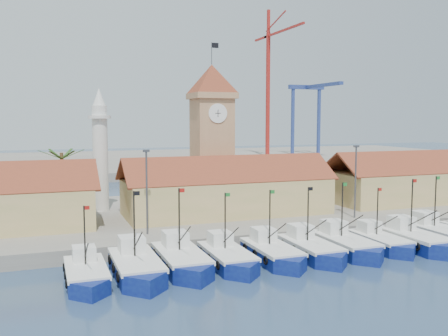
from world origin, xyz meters
name	(u,v)px	position (x,y,z in m)	size (l,w,h in m)	color
ground	(302,268)	(0.00, 0.00, 0.00)	(400.00, 400.00, 0.00)	navy
quay	(217,214)	(0.00, 24.00, 0.75)	(140.00, 32.00, 1.50)	gray
terminal	(122,162)	(0.00, 110.00, 1.00)	(240.00, 80.00, 2.00)	gray
boat_0	(87,276)	(-19.12, 2.07, 0.71)	(3.30, 9.05, 6.85)	navy
boat_1	(137,269)	(-14.88, 2.28, 0.82)	(3.81, 10.44, 7.90)	navy
boat_2	(182,262)	(-10.61, 3.03, 0.81)	(3.78, 10.36, 7.84)	navy
boat_3	(228,259)	(-6.28, 2.64, 0.75)	(3.49, 9.56, 7.23)	navy
boat_4	(273,254)	(-1.66, 2.61, 0.75)	(3.51, 9.62, 7.28)	navy
boat_5	(312,250)	(2.56, 2.60, 0.76)	(3.56, 9.75, 7.38)	navy
boat_6	(346,246)	(6.69, 2.81, 0.79)	(3.68, 10.09, 7.64)	navy
boat_7	(381,243)	(11.08, 2.90, 0.71)	(3.29, 9.03, 6.83)	navy
boat_8	(417,241)	(14.81, 1.89, 0.80)	(3.75, 10.28, 7.78)	navy
boat_9	(440,235)	(19.34, 3.36, 0.80)	(3.73, 10.23, 7.74)	navy
hall_center	(227,195)	(0.00, 20.00, 3.99)	(27.04, 10.13, 7.61)	tan
hall_right	(425,184)	(32.00, 20.00, 3.99)	(31.20, 10.13, 7.61)	tan
clock_tower	(212,132)	(0.00, 26.00, 11.96)	(5.80, 5.80, 22.70)	tan
minaret	(100,149)	(-15.00, 28.00, 9.73)	(3.00, 3.00, 16.30)	silver
palm_tree	(62,178)	(-20.00, 26.00, 6.25)	(5.60, 5.03, 8.39)	brown
lamp_posts	(255,183)	(0.50, 12.00, 6.48)	(80.70, 0.25, 9.03)	#3F3F44
crane_red_right	(270,76)	(45.42, 103.69, 27.36)	(1.00, 32.64, 45.74)	#AE201A
gantry	(311,100)	(62.00, 106.65, 20.04)	(13.00, 22.00, 23.20)	navy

